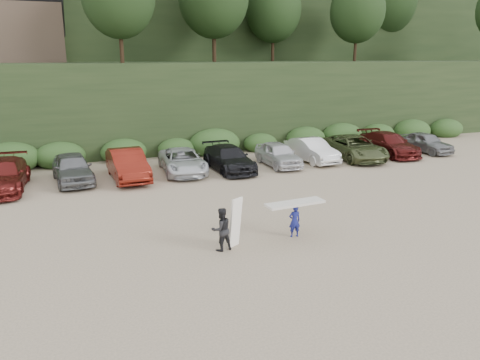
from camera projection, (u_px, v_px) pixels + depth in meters
name	position (u px, v px, depth m)	size (l,w,h in m)	color
ground	(313.00, 226.00, 18.41)	(120.00, 120.00, 0.00)	tan
hillside_backdrop	(138.00, 8.00, 47.75)	(90.00, 41.50, 28.00)	black
parked_cars	(172.00, 162.00, 26.08)	(36.36, 5.97, 1.61)	#B6B6BB
child_surfer	(295.00, 213.00, 17.05)	(2.27, 0.76, 1.34)	navy
adult_surfer	(223.00, 229.00, 15.93)	(1.24, 0.69, 1.79)	black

